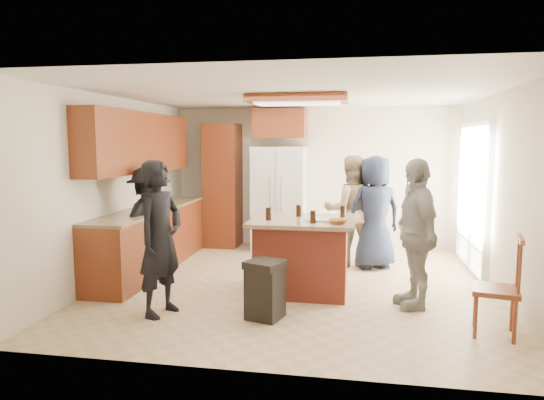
% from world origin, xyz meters
% --- Properties ---
extents(person_front_left, '(0.62, 0.72, 1.69)m').
position_xyz_m(person_front_left, '(-1.30, -1.34, 0.85)').
color(person_front_left, black).
rests_on(person_front_left, ground).
extents(person_behind_left, '(0.91, 0.67, 1.68)m').
position_xyz_m(person_behind_left, '(0.69, 1.20, 0.84)').
color(person_behind_left, tan).
rests_on(person_behind_left, ground).
extents(person_behind_right, '(0.97, 0.81, 1.69)m').
position_xyz_m(person_behind_right, '(1.05, 1.07, 0.84)').
color(person_behind_right, '#1B2236').
rests_on(person_behind_right, ground).
extents(person_side_right, '(0.74, 1.09, 1.71)m').
position_xyz_m(person_side_right, '(1.45, -0.60, 0.85)').
color(person_side_right, gray).
rests_on(person_side_right, ground).
extents(person_counter, '(0.59, 1.06, 1.57)m').
position_xyz_m(person_counter, '(-1.95, -0.16, 0.78)').
color(person_counter, black).
rests_on(person_counter, ground).
extents(left_cabinetry, '(0.64, 3.00, 2.30)m').
position_xyz_m(left_cabinetry, '(-2.24, 0.40, 0.96)').
color(left_cabinetry, maroon).
rests_on(left_cabinetry, ground).
extents(back_wall_units, '(1.80, 0.60, 2.45)m').
position_xyz_m(back_wall_units, '(-1.33, 2.20, 1.38)').
color(back_wall_units, maroon).
rests_on(back_wall_units, ground).
extents(refrigerator, '(0.90, 0.76, 1.80)m').
position_xyz_m(refrigerator, '(-0.55, 2.12, 0.90)').
color(refrigerator, white).
rests_on(refrigerator, ground).
extents(kitchen_island, '(1.28, 1.03, 0.93)m').
position_xyz_m(kitchen_island, '(0.12, -0.30, 0.47)').
color(kitchen_island, '#A13A29').
rests_on(kitchen_island, ground).
extents(island_items, '(1.03, 0.67, 0.15)m').
position_xyz_m(island_items, '(0.30, -0.39, 0.97)').
color(island_items, silver).
rests_on(island_items, kitchen_island).
extents(trash_bin, '(0.47, 0.47, 0.63)m').
position_xyz_m(trash_bin, '(-0.16, -1.27, 0.32)').
color(trash_bin, black).
rests_on(trash_bin, ground).
extents(spindle_chair, '(0.50, 0.50, 0.99)m').
position_xyz_m(spindle_chair, '(2.15, -1.34, 0.45)').
color(spindle_chair, maroon).
rests_on(spindle_chair, ground).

